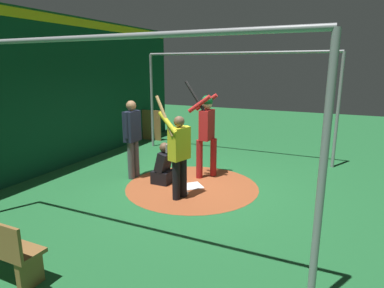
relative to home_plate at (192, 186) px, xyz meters
The scene contains 11 objects.
ground_plane 0.01m from the home_plate, ahead, with size 26.35×26.35×0.00m, color #216633.
dirt_circle 0.01m from the home_plate, ahead, with size 2.86×2.86×0.01m, color #9E4C28.
home_plate is the anchor object (origin of this frame).
batter 1.37m from the home_plate, 88.01° to the left, with size 0.68×0.49×2.23m.
catcher 0.74m from the home_plate, behind, with size 0.58×0.40×0.93m.
umpire 1.80m from the home_plate, behind, with size 0.23×0.49×1.80m.
visitor 1.15m from the home_plate, 87.13° to the right, with size 0.62×0.51×2.01m.
back_wall 4.15m from the home_plate, behind, with size 0.23×10.35×3.79m.
cage_frame 2.04m from the home_plate, ahead, with size 5.48×5.67×2.92m.
bat_rack 5.00m from the home_plate, 133.84° to the left, with size 1.18×0.19×1.05m.
baseball_0 0.50m from the home_plate, 77.40° to the right, with size 0.07×0.07×0.07m, color white.
Camera 1 is at (2.82, -6.07, 2.56)m, focal length 30.64 mm.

